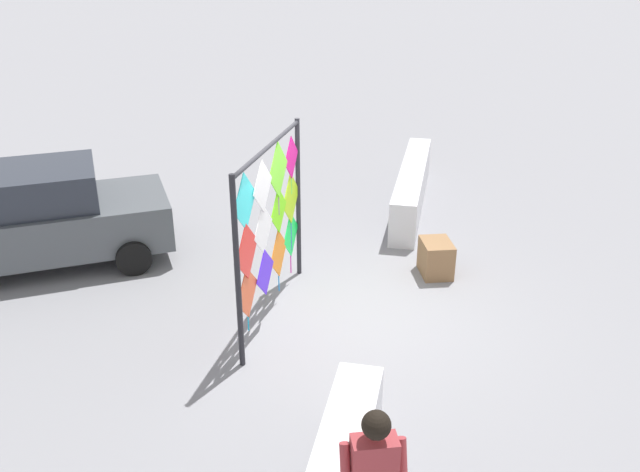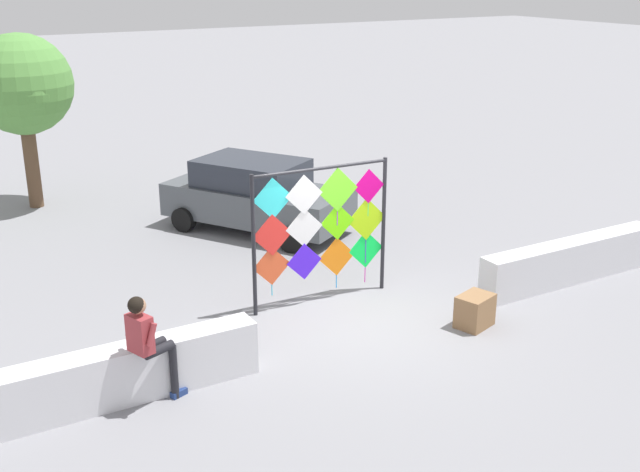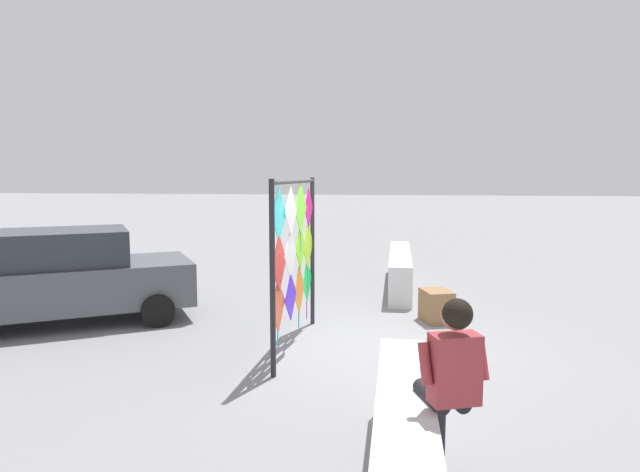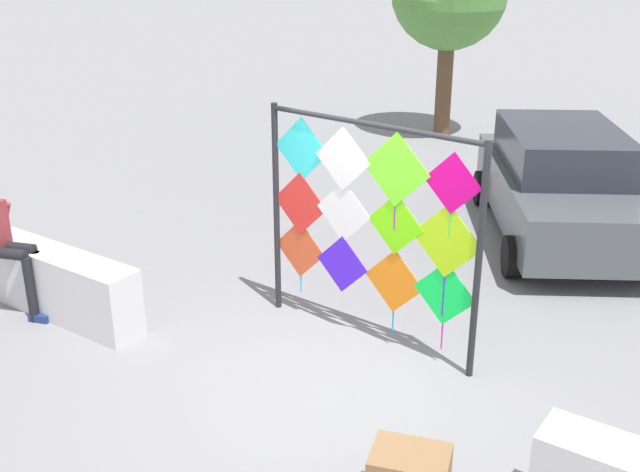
# 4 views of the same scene
# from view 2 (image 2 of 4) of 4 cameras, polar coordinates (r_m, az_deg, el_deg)

# --- Properties ---
(ground) EXTENTS (120.00, 120.00, 0.00)m
(ground) POSITION_cam_2_polar(r_m,az_deg,el_deg) (13.11, 3.23, -6.27)
(ground) COLOR gray
(plaza_ledge_left) EXTENTS (4.10, 0.46, 0.79)m
(plaza_ledge_left) POSITION_cam_2_polar(r_m,az_deg,el_deg) (11.00, -14.90, -9.95)
(plaza_ledge_left) COLOR silver
(plaza_ledge_left) RESTS_ON ground
(plaza_ledge_right) EXTENTS (4.10, 0.46, 0.79)m
(plaza_ledge_right) POSITION_cam_2_polar(r_m,az_deg,el_deg) (15.30, 17.89, -1.75)
(plaza_ledge_right) COLOR silver
(plaza_ledge_right) RESTS_ON ground
(kite_display_rack) EXTENTS (2.59, 0.18, 2.47)m
(kite_display_rack) POSITION_cam_2_polar(r_m,az_deg,el_deg) (13.33, 0.09, 0.98)
(kite_display_rack) COLOR #232328
(kite_display_rack) RESTS_ON ground
(seated_vendor) EXTENTS (0.78, 0.60, 1.64)m
(seated_vendor) POSITION_cam_2_polar(r_m,az_deg,el_deg) (10.57, -12.42, -7.41)
(seated_vendor) COLOR black
(seated_vendor) RESTS_ON ground
(parked_car) EXTENTS (3.64, 4.42, 1.59)m
(parked_car) POSITION_cam_2_polar(r_m,az_deg,el_deg) (17.35, -4.73, 3.03)
(parked_car) COLOR #4C5156
(parked_car) RESTS_ON ground
(cardboard_box_large) EXTENTS (0.71, 0.61, 0.55)m
(cardboard_box_large) POSITION_cam_2_polar(r_m,az_deg,el_deg) (13.07, 11.28, -5.40)
(cardboard_box_large) COLOR olive
(cardboard_box_large) RESTS_ON ground
(tree_far_right) EXTENTS (2.37, 2.37, 4.18)m
(tree_far_right) POSITION_cam_2_polar(r_m,az_deg,el_deg) (19.85, -21.04, 10.10)
(tree_far_right) COLOR brown
(tree_far_right) RESTS_ON ground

